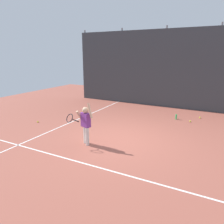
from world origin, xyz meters
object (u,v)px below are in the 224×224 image
tennis_ball_3 (200,118)px  water_bottle (176,117)px  tennis_player (85,122)px  tennis_ball_2 (190,121)px  tennis_ball_1 (38,122)px

tennis_ball_3 → water_bottle: bearing=-144.6°
tennis_player → tennis_ball_3: tennis_player is taller
water_bottle → tennis_ball_2: size_ratio=3.33×
water_bottle → tennis_ball_2: bearing=-11.5°
tennis_player → tennis_ball_1: (-3.03, 0.90, -0.69)m
tennis_ball_3 → tennis_ball_1: bearing=-147.2°
water_bottle → tennis_ball_2: water_bottle is taller
water_bottle → tennis_player: bearing=-115.8°
tennis_ball_2 → water_bottle: bearing=168.5°
tennis_player → tennis_ball_1: bearing=-179.0°
water_bottle → tennis_ball_3: 1.12m
tennis_ball_1 → water_bottle: bearing=32.4°
tennis_ball_1 → tennis_ball_2: 6.36m
tennis_player → tennis_ball_2: 4.75m
tennis_ball_2 → tennis_ball_3: (0.30, 0.77, 0.00)m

